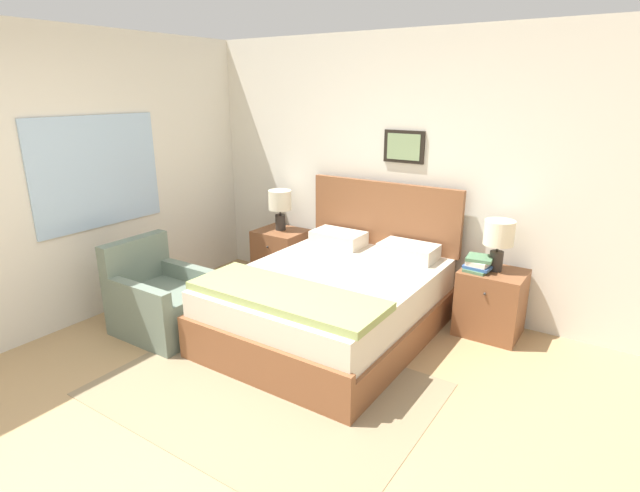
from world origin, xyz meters
name	(u,v)px	position (x,y,z in m)	size (l,w,h in m)	color
ground_plane	(190,455)	(0.00, 0.00, 0.00)	(16.00, 16.00, 0.00)	tan
wall_back	(402,173)	(0.00, 2.85, 1.30)	(6.80, 0.09, 2.60)	silver
wall_left	(129,172)	(-2.23, 1.40, 1.30)	(0.08, 5.22, 2.60)	silver
area_rug_main	(266,389)	(-0.05, 0.77, 0.00)	(2.28, 1.66, 0.01)	#897556
bed	(332,300)	(-0.12, 1.78, 0.32)	(1.59, 2.02, 1.21)	brown
armchair	(161,302)	(-1.42, 0.99, 0.28)	(0.80, 0.67, 0.81)	slate
nightstand_near_window	(281,256)	(-1.28, 2.55, 0.29)	(0.53, 0.47, 0.59)	brown
nightstand_by_door	(491,302)	(1.04, 2.55, 0.29)	(0.53, 0.47, 0.59)	brown
table_lamp_near_window	(280,203)	(-1.30, 2.58, 0.89)	(0.25, 0.25, 0.44)	#2D2823
table_lamp_by_door	(499,237)	(1.03, 2.58, 0.89)	(0.25, 0.25, 0.44)	#2D2823
book_thick_bottom	(479,269)	(0.92, 2.51, 0.60)	(0.22, 0.29, 0.02)	#4C7551
book_hardcover_middle	(479,266)	(0.92, 2.51, 0.62)	(0.24, 0.25, 0.03)	#335693
book_novel_upper	(480,262)	(0.92, 2.51, 0.66)	(0.19, 0.24, 0.04)	silver
book_slim_near_top	(480,258)	(0.92, 2.51, 0.69)	(0.24, 0.23, 0.03)	#4C7551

